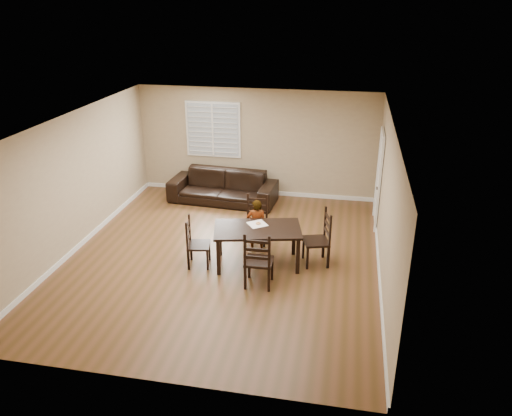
# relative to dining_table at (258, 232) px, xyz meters

# --- Properties ---
(ground) EXTENTS (7.00, 7.00, 0.00)m
(ground) POSITION_rel_dining_table_xyz_m (-0.71, 0.13, -0.67)
(ground) COLOR brown
(ground) RESTS_ON ground
(room) EXTENTS (6.04, 7.04, 2.72)m
(room) POSITION_rel_dining_table_xyz_m (-0.67, 0.31, 1.14)
(room) COLOR tan
(room) RESTS_ON ground
(dining_table) EXTENTS (1.77, 1.23, 0.75)m
(dining_table) POSITION_rel_dining_table_xyz_m (0.00, 0.00, 0.00)
(dining_table) COLOR black
(dining_table) RESTS_ON ground
(chair_near) EXTENTS (0.47, 0.44, 1.01)m
(chair_near) POSITION_rel_dining_table_xyz_m (-0.20, 1.01, -0.21)
(chair_near) COLOR black
(chair_near) RESTS_ON ground
(chair_far) EXTENTS (0.49, 0.46, 1.07)m
(chair_far) POSITION_rel_dining_table_xyz_m (0.16, -0.85, -0.18)
(chair_far) COLOR black
(chair_far) RESTS_ON ground
(chair_left) EXTENTS (0.48, 0.50, 0.97)m
(chair_left) POSITION_rel_dining_table_xyz_m (-1.20, -0.26, -0.23)
(chair_left) COLOR black
(chair_left) RESTS_ON ground
(chair_right) EXTENTS (0.57, 0.60, 1.08)m
(chair_right) POSITION_rel_dining_table_xyz_m (1.21, 0.28, -0.17)
(chair_right) COLOR black
(chair_right) RESTS_ON ground
(child) EXTENTS (0.44, 0.33, 1.09)m
(child) POSITION_rel_dining_table_xyz_m (-0.13, 0.57, -0.12)
(child) COLOR gray
(child) RESTS_ON ground
(napkin) EXTENTS (0.45, 0.45, 0.00)m
(napkin) POSITION_rel_dining_table_xyz_m (-0.04, 0.18, 0.09)
(napkin) COLOR beige
(napkin) RESTS_ON dining_table
(donut) EXTENTS (0.10, 0.10, 0.04)m
(donut) POSITION_rel_dining_table_xyz_m (-0.02, 0.18, 0.11)
(donut) COLOR #D68F4D
(donut) RESTS_ON napkin
(sofa) EXTENTS (2.69, 1.21, 0.76)m
(sofa) POSITION_rel_dining_table_xyz_m (-1.42, 2.94, -0.28)
(sofa) COLOR black
(sofa) RESTS_ON ground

